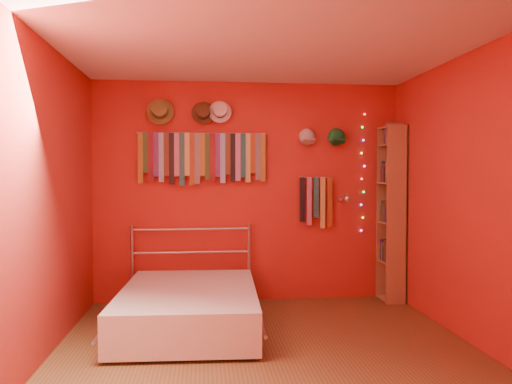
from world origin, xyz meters
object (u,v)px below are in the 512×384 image
object	(u,v)px
tie_rack	(202,156)
bed	(189,307)
reading_lamp	(346,199)
bookshelf	(395,212)

from	to	relation	value
tie_rack	bed	bearing A→B (deg)	-97.58
tie_rack	reading_lamp	xyz separation A→B (m)	(1.60, -0.19, -0.48)
bed	tie_rack	bearing A→B (deg)	84.79
tie_rack	reading_lamp	size ratio (longest dim) A/B	4.41
reading_lamp	bed	size ratio (longest dim) A/B	0.18
bookshelf	bed	bearing A→B (deg)	-160.74
tie_rack	reading_lamp	bearing A→B (deg)	-6.68
reading_lamp	bookshelf	bearing A→B (deg)	3.21
tie_rack	bed	xyz separation A→B (m)	(-0.13, -0.96, -1.45)
reading_lamp	bookshelf	distance (m)	0.61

